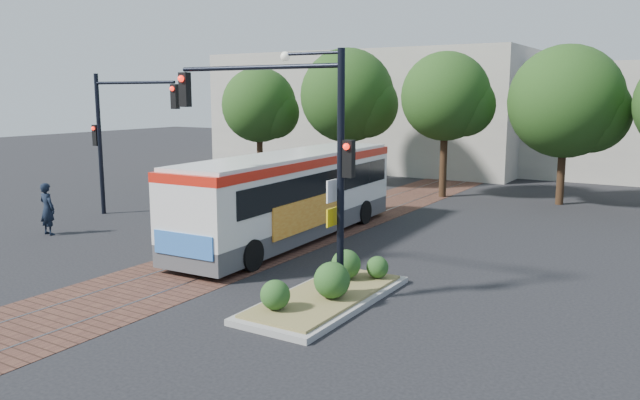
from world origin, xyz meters
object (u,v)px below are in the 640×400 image
at_px(signal_pole_main, 298,134).
at_px(officer, 47,209).
at_px(city_bus, 292,192).
at_px(traffic_island, 328,288).
at_px(parked_car, 303,186).
at_px(signal_pole_left, 117,125).

relative_size(signal_pole_main, officer, 3.10).
relative_size(city_bus, officer, 5.98).
relative_size(city_bus, traffic_island, 2.23).
distance_m(traffic_island, signal_pole_main, 3.95).
bearing_deg(parked_car, officer, -171.93).
height_order(signal_pole_main, officer, signal_pole_main).
distance_m(signal_pole_left, parked_car, 9.59).
height_order(city_bus, officer, city_bus).
xyz_separation_m(city_bus, traffic_island, (4.61, -5.24, -1.38)).
bearing_deg(signal_pole_left, city_bus, 2.28).
relative_size(traffic_island, signal_pole_main, 0.87).
height_order(traffic_island, parked_car, parked_car).
relative_size(traffic_island, signal_pole_left, 0.87).
xyz_separation_m(traffic_island, signal_pole_left, (-13.19, 4.89, 3.54)).
bearing_deg(parked_car, traffic_island, -120.30).
distance_m(city_bus, signal_pole_main, 6.77).
bearing_deg(traffic_island, parked_car, 125.33).
relative_size(city_bus, signal_pole_main, 1.93).
xyz_separation_m(city_bus, signal_pole_left, (-8.58, -0.34, 2.15)).
relative_size(city_bus, parked_car, 2.80).
xyz_separation_m(signal_pole_main, signal_pole_left, (-12.23, 4.80, -0.29)).
height_order(signal_pole_left, officer, signal_pole_left).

